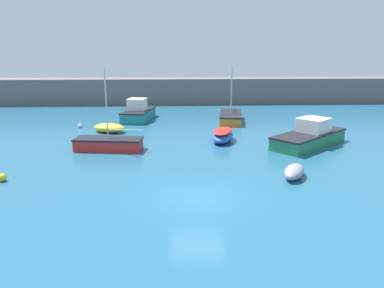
{
  "coord_description": "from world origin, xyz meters",
  "views": [
    {
      "loc": [
        -0.96,
        -15.78,
        6.63
      ],
      "look_at": [
        0.06,
        7.0,
        0.69
      ],
      "focal_mm": 35.0,
      "sensor_mm": 36.0,
      "label": 1
    }
  ],
  "objects_px": {
    "sailboat_tall_mast": "(109,144)",
    "open_tender_yellow": "(109,128)",
    "cabin_cruiser_white": "(310,136)",
    "mooring_buoy_white": "(80,126)",
    "sailboat_twin_hulled": "(231,117)",
    "motorboat_with_cabin": "(138,112)",
    "mooring_buoy_pink": "(316,120)",
    "rowboat_with_red_cover": "(223,135)",
    "mooring_buoy_yellow": "(2,177)",
    "fishing_dinghy_green": "(294,172)"
  },
  "relations": [
    {
      "from": "sailboat_tall_mast",
      "to": "open_tender_yellow",
      "type": "bearing_deg",
      "value": -73.47
    },
    {
      "from": "cabin_cruiser_white",
      "to": "open_tender_yellow",
      "type": "bearing_deg",
      "value": -59.05
    },
    {
      "from": "mooring_buoy_white",
      "to": "sailboat_tall_mast",
      "type": "bearing_deg",
      "value": -63.18
    },
    {
      "from": "sailboat_twin_hulled",
      "to": "sailboat_tall_mast",
      "type": "relative_size",
      "value": 1.02
    },
    {
      "from": "open_tender_yellow",
      "to": "mooring_buoy_white",
      "type": "distance_m",
      "value": 3.32
    },
    {
      "from": "motorboat_with_cabin",
      "to": "mooring_buoy_pink",
      "type": "distance_m",
      "value": 16.3
    },
    {
      "from": "mooring_buoy_white",
      "to": "rowboat_with_red_cover",
      "type": "bearing_deg",
      "value": -24.42
    },
    {
      "from": "motorboat_with_cabin",
      "to": "mooring_buoy_pink",
      "type": "height_order",
      "value": "motorboat_with_cabin"
    },
    {
      "from": "motorboat_with_cabin",
      "to": "mooring_buoy_pink",
      "type": "relative_size",
      "value": 12.22
    },
    {
      "from": "cabin_cruiser_white",
      "to": "motorboat_with_cabin",
      "type": "distance_m",
      "value": 16.11
    },
    {
      "from": "cabin_cruiser_white",
      "to": "motorboat_with_cabin",
      "type": "relative_size",
      "value": 1.23
    },
    {
      "from": "rowboat_with_red_cover",
      "to": "sailboat_tall_mast",
      "type": "xyz_separation_m",
      "value": [
        -7.83,
        -1.96,
        -0.03
      ]
    },
    {
      "from": "cabin_cruiser_white",
      "to": "motorboat_with_cabin",
      "type": "xyz_separation_m",
      "value": [
        -12.72,
        9.88,
        0.04
      ]
    },
    {
      "from": "open_tender_yellow",
      "to": "mooring_buoy_pink",
      "type": "height_order",
      "value": "open_tender_yellow"
    },
    {
      "from": "cabin_cruiser_white",
      "to": "mooring_buoy_white",
      "type": "relative_size",
      "value": 17.39
    },
    {
      "from": "mooring_buoy_pink",
      "to": "mooring_buoy_yellow",
      "type": "relative_size",
      "value": 1.01
    },
    {
      "from": "cabin_cruiser_white",
      "to": "sailboat_twin_hulled",
      "type": "bearing_deg",
      "value": -105.19
    },
    {
      "from": "fishing_dinghy_green",
      "to": "motorboat_with_cabin",
      "type": "bearing_deg",
      "value": 57.66
    },
    {
      "from": "motorboat_with_cabin",
      "to": "mooring_buoy_white",
      "type": "xyz_separation_m",
      "value": [
        -4.61,
        -3.32,
        -0.52
      ]
    },
    {
      "from": "cabin_cruiser_white",
      "to": "fishing_dinghy_green",
      "type": "bearing_deg",
      "value": 23.32
    },
    {
      "from": "fishing_dinghy_green",
      "to": "open_tender_yellow",
      "type": "bearing_deg",
      "value": 72.81
    },
    {
      "from": "sailboat_tall_mast",
      "to": "cabin_cruiser_white",
      "type": "distance_m",
      "value": 13.72
    },
    {
      "from": "fishing_dinghy_green",
      "to": "mooring_buoy_pink",
      "type": "bearing_deg",
      "value": 2.77
    },
    {
      "from": "sailboat_tall_mast",
      "to": "mooring_buoy_pink",
      "type": "bearing_deg",
      "value": -146.31
    },
    {
      "from": "open_tender_yellow",
      "to": "mooring_buoy_yellow",
      "type": "height_order",
      "value": "open_tender_yellow"
    },
    {
      "from": "sailboat_twin_hulled",
      "to": "rowboat_with_red_cover",
      "type": "relative_size",
      "value": 1.56
    },
    {
      "from": "cabin_cruiser_white",
      "to": "mooring_buoy_pink",
      "type": "bearing_deg",
      "value": -154.68
    },
    {
      "from": "rowboat_with_red_cover",
      "to": "sailboat_tall_mast",
      "type": "distance_m",
      "value": 8.07
    },
    {
      "from": "open_tender_yellow",
      "to": "sailboat_tall_mast",
      "type": "height_order",
      "value": "sailboat_tall_mast"
    },
    {
      "from": "sailboat_tall_mast",
      "to": "mooring_buoy_white",
      "type": "distance_m",
      "value": 8.03
    },
    {
      "from": "mooring_buoy_pink",
      "to": "mooring_buoy_yellow",
      "type": "height_order",
      "value": "mooring_buoy_pink"
    },
    {
      "from": "mooring_buoy_white",
      "to": "open_tender_yellow",
      "type": "bearing_deg",
      "value": -33.52
    },
    {
      "from": "rowboat_with_red_cover",
      "to": "motorboat_with_cabin",
      "type": "height_order",
      "value": "motorboat_with_cabin"
    },
    {
      "from": "fishing_dinghy_green",
      "to": "mooring_buoy_white",
      "type": "distance_m",
      "value": 19.31
    },
    {
      "from": "sailboat_twin_hulled",
      "to": "mooring_buoy_pink",
      "type": "height_order",
      "value": "sailboat_twin_hulled"
    },
    {
      "from": "sailboat_tall_mast",
      "to": "mooring_buoy_yellow",
      "type": "height_order",
      "value": "sailboat_tall_mast"
    },
    {
      "from": "sailboat_twin_hulled",
      "to": "mooring_buoy_pink",
      "type": "bearing_deg",
      "value": 92.84
    },
    {
      "from": "motorboat_with_cabin",
      "to": "rowboat_with_red_cover",
      "type": "bearing_deg",
      "value": -130.9
    },
    {
      "from": "cabin_cruiser_white",
      "to": "motorboat_with_cabin",
      "type": "bearing_deg",
      "value": -78.89
    },
    {
      "from": "open_tender_yellow",
      "to": "mooring_buoy_pink",
      "type": "distance_m",
      "value": 18.29
    },
    {
      "from": "sailboat_twin_hulled",
      "to": "mooring_buoy_yellow",
      "type": "distance_m",
      "value": 20.51
    },
    {
      "from": "open_tender_yellow",
      "to": "mooring_buoy_yellow",
      "type": "distance_m",
      "value": 11.68
    },
    {
      "from": "sailboat_twin_hulled",
      "to": "open_tender_yellow",
      "type": "distance_m",
      "value": 11.08
    },
    {
      "from": "motorboat_with_cabin",
      "to": "sailboat_tall_mast",
      "type": "bearing_deg",
      "value": -175.05
    },
    {
      "from": "cabin_cruiser_white",
      "to": "mooring_buoy_white",
      "type": "height_order",
      "value": "cabin_cruiser_white"
    },
    {
      "from": "sailboat_twin_hulled",
      "to": "mooring_buoy_white",
      "type": "relative_size",
      "value": 14.81
    },
    {
      "from": "mooring_buoy_yellow",
      "to": "motorboat_with_cabin",
      "type": "bearing_deg",
      "value": 71.78
    },
    {
      "from": "open_tender_yellow",
      "to": "rowboat_with_red_cover",
      "type": "distance_m",
      "value": 9.32
    },
    {
      "from": "open_tender_yellow",
      "to": "fishing_dinghy_green",
      "type": "bearing_deg",
      "value": 154.14
    },
    {
      "from": "sailboat_tall_mast",
      "to": "fishing_dinghy_green",
      "type": "xyz_separation_m",
      "value": [
        10.58,
        -5.91,
        -0.1
      ]
    }
  ]
}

